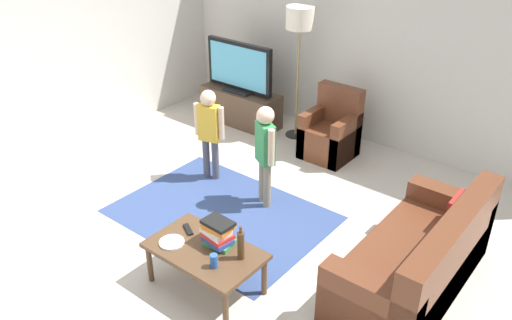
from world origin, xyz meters
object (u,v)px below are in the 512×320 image
tv (239,68)px  child_near_tv (209,127)px  child_center (265,147)px  soda_can (214,261)px  tv_stand (241,107)px  tv_remote (188,229)px  armchair (332,134)px  floor_lamp (300,25)px  book_stack (218,233)px  bottle (241,245)px  plate (172,242)px  coffee_table (205,253)px  couch (421,263)px

tv → child_near_tv: bearing=-62.2°
child_center → soda_can: 1.66m
tv_stand → tv_remote: bearing=-58.1°
armchair → tv_remote: 2.75m
tv_remote → tv: bearing=150.6°
floor_lamp → book_stack: (1.21, -2.91, -1.01)m
child_center → bottle: size_ratio=3.64×
tv_stand → bottle: bearing=-49.8°
tv_stand → plate: bearing=-59.7°
plate → tv_stand: bearing=120.3°
floor_lamp → soda_can: 3.60m
coffee_table → book_stack: (0.05, 0.12, 0.17)m
coffee_table → plate: plate is taller
tv_stand → bottle: (2.35, -2.78, 0.31)m
tv_remote → soda_can: soda_can is taller
tv_stand → floor_lamp: bearing=9.9°
tv → coffee_table: size_ratio=1.10×
soda_can → coffee_table: bearing=151.4°
tv_stand → soda_can: bearing=-53.1°
child_near_tv → tv_remote: (0.98, -1.34, -0.24)m
bottle → soda_can: bearing=-114.4°
child_center → soda_can: child_center is taller
coffee_table → tv: bearing=125.4°
tv_stand → child_center: (1.60, -1.49, 0.45)m
plate → tv: bearing=120.5°
armchair → plate: armchair is taller
child_near_tv → coffee_table: 1.95m
plate → bottle: bearing=20.1°
coffee_table → child_center: bearing=107.2°
child_center → bottle: bearing=-59.8°
child_center → soda_can: bearing=-66.7°
couch → coffee_table: size_ratio=1.80×
couch → coffee_table: couch is taller
armchair → coffee_table: 2.88m
tv_stand → child_near_tv: (0.75, -1.44, 0.43)m
tv_stand → tv: tv is taller
tv → child_near_tv: 1.61m
child_near_tv → bottle: 2.09m
bottle → couch: bearing=42.0°
floor_lamp → plate: floor_lamp is taller
tv_stand → tv_remote: size_ratio=7.06×
tv → tv_remote: tv is taller
soda_can → bottle: bearing=65.6°
floor_lamp → tv_remote: (0.86, -2.93, -1.11)m
tv → couch: 3.94m
child_near_tv → book_stack: bearing=-44.8°
armchair → floor_lamp: 1.44m
couch → child_center: (-1.90, 0.26, 0.41)m
child_center → soda_can: (0.65, -1.51, -0.22)m
soda_can → book_stack: bearing=125.6°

